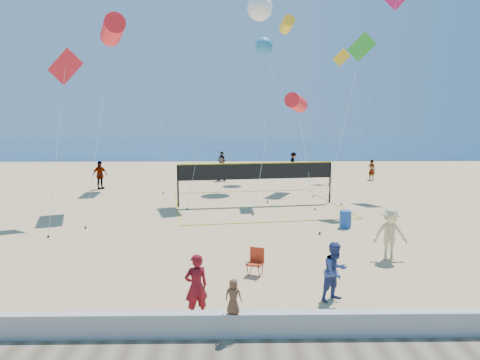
{
  "coord_description": "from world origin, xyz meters",
  "views": [
    {
      "loc": [
        -0.48,
        -13.35,
        5.22
      ],
      "look_at": [
        -0.23,
        2.0,
        3.01
      ],
      "focal_mm": 35.0,
      "sensor_mm": 36.0,
      "label": 1
    }
  ],
  "objects_px": {
    "woman": "(196,287)",
    "camp_chair": "(256,260)",
    "trash_barrel": "(345,219)",
    "volleyball_net": "(256,176)"
  },
  "relations": [
    {
      "from": "woman",
      "to": "trash_barrel",
      "type": "height_order",
      "value": "woman"
    },
    {
      "from": "woman",
      "to": "camp_chair",
      "type": "bearing_deg",
      "value": -142.04
    },
    {
      "from": "camp_chair",
      "to": "volleyball_net",
      "type": "relative_size",
      "value": 0.1
    },
    {
      "from": "woman",
      "to": "volleyball_net",
      "type": "xyz_separation_m",
      "value": [
        2.27,
        14.95,
        0.81
      ]
    },
    {
      "from": "woman",
      "to": "volleyball_net",
      "type": "bearing_deg",
      "value": -123.07
    },
    {
      "from": "woman",
      "to": "camp_chair",
      "type": "distance_m",
      "value": 3.65
    },
    {
      "from": "woman",
      "to": "trash_barrel",
      "type": "relative_size",
      "value": 2.16
    },
    {
      "from": "camp_chair",
      "to": "volleyball_net",
      "type": "height_order",
      "value": "volleyball_net"
    },
    {
      "from": "volleyball_net",
      "to": "camp_chair",
      "type": "bearing_deg",
      "value": -101.52
    },
    {
      "from": "woman",
      "to": "volleyball_net",
      "type": "relative_size",
      "value": 0.17
    }
  ]
}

